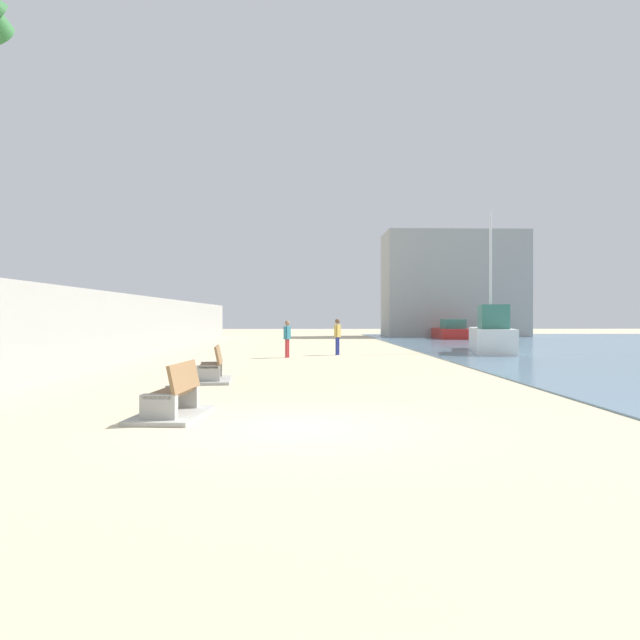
{
  "coord_description": "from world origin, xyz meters",
  "views": [
    {
      "loc": [
        0.17,
        -10.53,
        1.81
      ],
      "look_at": [
        0.98,
        16.89,
        1.62
      ],
      "focal_mm": 36.52,
      "sensor_mm": 36.0,
      "label": 1
    }
  ],
  "objects": [
    {
      "name": "ground_plane",
      "position": [
        0.0,
        18.0,
        0.0
      ],
      "size": [
        120.0,
        120.0,
        0.0
      ],
      "primitive_type": "plane",
      "color": "#C6B793"
    },
    {
      "name": "seawall",
      "position": [
        -7.5,
        18.0,
        1.36
      ],
      "size": [
        0.8,
        64.0,
        2.73
      ],
      "primitive_type": "cube",
      "color": "#9E9E99",
      "rests_on": "ground"
    },
    {
      "name": "bench_near",
      "position": [
        -2.1,
        1.05,
        0.23
      ],
      "size": [
        1.3,
        2.2,
        0.98
      ],
      "color": "#9E9E99",
      "rests_on": "ground"
    },
    {
      "name": "bench_far",
      "position": [
        -2.28,
        7.33,
        0.23
      ],
      "size": [
        1.26,
        2.18,
        0.98
      ],
      "color": "#9E9E99",
      "rests_on": "ground"
    },
    {
      "name": "person_walking",
      "position": [
        1.85,
        19.21,
        0.97
      ],
      "size": [
        0.33,
        0.46,
        1.66
      ],
      "color": "navy",
      "rests_on": "ground"
    },
    {
      "name": "person_standing",
      "position": [
        -0.41,
        17.42,
        0.92
      ],
      "size": [
        0.31,
        0.48,
        1.6
      ],
      "color": "#B22D33",
      "rests_on": "ground"
    },
    {
      "name": "boat_far_right",
      "position": [
        9.47,
        20.88,
        0.89
      ],
      "size": [
        3.18,
        7.33,
        7.0
      ],
      "color": "white",
      "rests_on": "water_bay"
    },
    {
      "name": "boat_outer",
      "position": [
        11.91,
        39.74,
        0.59
      ],
      "size": [
        2.68,
        6.28,
        1.5
      ],
      "color": "red",
      "rests_on": "water_bay"
    },
    {
      "name": "harbor_building",
      "position": [
        13.51,
        46.0,
        4.53
      ],
      "size": [
        12.0,
        6.0,
        9.05
      ],
      "primitive_type": "cube",
      "color": "#9E9E99",
      "rests_on": "ground"
    }
  ]
}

